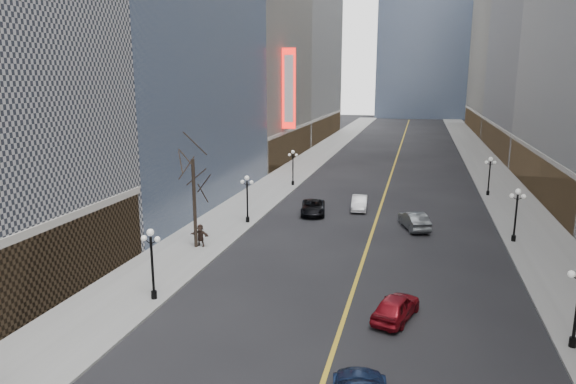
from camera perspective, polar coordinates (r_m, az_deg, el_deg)
The scene contains 17 objects.
sidewalk_east at distance 68.84m, azimuth 22.74°, elevation 0.24°, with size 6.00×230.00×0.15m, color gray.
sidewalk_west at distance 70.31m, azimuth -0.42°, elevation 1.46°, with size 6.00×230.00×0.15m, color gray.
lane_line at distance 77.98m, azimuth 11.50°, elevation 2.26°, with size 0.25×200.00×0.02m, color gold.
bldg_east_d at distance 149.10m, azimuth 25.80°, elevation 18.12°, with size 26.60×46.60×62.80m.
bldg_west_c at distance 90.93m, azimuth -7.83°, elevation 19.75°, with size 26.60×30.60×50.80m.
streetlamp_east_2 at distance 46.67m, azimuth 24.04°, elevation -1.78°, with size 1.26×0.44×4.52m.
streetlamp_east_3 at distance 64.13m, azimuth 21.50°, elevation 2.08°, with size 1.26×0.44×4.52m.
streetlamp_west_1 at distance 32.65m, azimuth -14.90°, elevation -6.96°, with size 1.26×0.44×4.52m.
streetlamp_west_2 at distance 48.49m, azimuth -4.56°, elevation -0.21°, with size 1.26×0.44×4.52m.
streetlamp_west_3 at distance 65.46m, azimuth 0.55°, elevation 3.15°, with size 1.26×0.44×4.52m.
theatre_marquee at distance 79.18m, azimuth 0.11°, elevation 11.39°, with size 2.00×0.55×12.00m.
tree_west_far at distance 41.18m, azimuth -10.49°, elevation 2.08°, with size 3.60×3.60×7.92m.
car_nb_mid at distance 54.52m, azimuth 7.94°, elevation -1.21°, with size 1.55×4.44×1.46m, color silver.
car_nb_far at distance 52.32m, azimuth 2.80°, elevation -1.71°, with size 2.37×5.14×1.43m, color black.
car_sb_mid at distance 30.75m, azimuth 11.90°, elevation -12.37°, with size 1.77×4.39×1.50m, color maroon.
car_sb_far at distance 48.56m, azimuth 13.84°, elevation -3.08°, with size 1.70×4.87×1.61m, color #4F5357.
ped_west_far at distance 42.46m, azimuth -9.71°, elevation -4.76°, with size 1.71×0.49×1.85m, color #30221B.
Camera 1 is at (3.66, 3.29, 13.54)m, focal length 32.00 mm.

